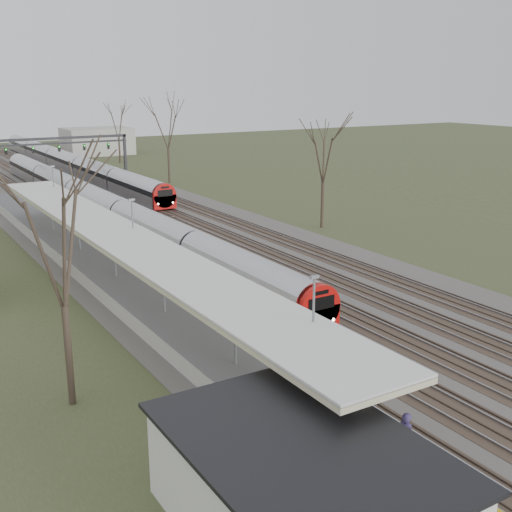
{
  "coord_description": "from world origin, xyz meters",
  "views": [
    {
      "loc": [
        -22.26,
        -5.42,
        13.45
      ],
      "look_at": [
        -0.39,
        30.39,
        2.0
      ],
      "focal_mm": 45.0,
      "sensor_mm": 36.0,
      "label": 1
    }
  ],
  "objects": [
    {
      "name": "tree_east_far",
      "position": [
        14.0,
        42.0,
        7.29
      ],
      "size": [
        5.0,
        5.0,
        10.3
      ],
      "color": "#2D231C",
      "rests_on": "ground"
    },
    {
      "name": "signal_gantry",
      "position": [
        0.29,
        84.99,
        4.91
      ],
      "size": [
        21.0,
        0.59,
        6.08
      ],
      "color": "black",
      "rests_on": "ground"
    },
    {
      "name": "tree_west_near",
      "position": [
        -16.0,
        20.0,
        7.29
      ],
      "size": [
        5.0,
        5.0,
        10.3
      ],
      "color": "#2D231C",
      "rests_on": "ground"
    },
    {
      "name": "platform",
      "position": [
        -9.05,
        37.5,
        0.5
      ],
      "size": [
        3.5,
        69.0,
        1.0
      ],
      "primitive_type": "cube",
      "color": "#9E9B93",
      "rests_on": "ground"
    },
    {
      "name": "train_far",
      "position": [
        4.5,
        94.27,
        1.48
      ],
      "size": [
        2.62,
        75.21,
        3.05
      ],
      "color": "#AFB2BA",
      "rests_on": "ground"
    },
    {
      "name": "track_bed",
      "position": [
        0.26,
        55.0,
        0.06
      ],
      "size": [
        24.0,
        160.0,
        0.22
      ],
      "color": "#474442",
      "rests_on": "ground"
    },
    {
      "name": "passenger",
      "position": [
        -7.98,
        8.31,
        1.91
      ],
      "size": [
        0.51,
        0.71,
        1.81
      ],
      "primitive_type": "imported",
      "rotation": [
        0.0,
        0.0,
        1.7
      ],
      "color": "#3B2F5C",
      "rests_on": "platform"
    },
    {
      "name": "canopy",
      "position": [
        -9.05,
        32.99,
        3.93
      ],
      "size": [
        4.1,
        50.0,
        3.11
      ],
      "color": "slate",
      "rests_on": "platform"
    },
    {
      "name": "station_building",
      "position": [
        -12.5,
        8.0,
        1.6
      ],
      "size": [
        6.0,
        9.0,
        3.2
      ],
      "primitive_type": "cube",
      "color": "silver",
      "rests_on": "ground"
    },
    {
      "name": "train_near",
      "position": [
        -2.5,
        57.67,
        1.48
      ],
      "size": [
        2.62,
        75.21,
        3.05
      ],
      "color": "#AFB2BA",
      "rests_on": "ground"
    }
  ]
}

